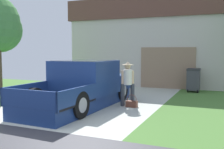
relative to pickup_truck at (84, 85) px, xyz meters
The scene contains 5 objects.
pickup_truck is the anchor object (origin of this frame).
person_with_hat 1.56m from the pickup_truck, 19.19° to the left, with size 0.46×0.42×1.59m.
handbag 1.82m from the pickup_truck, 11.89° to the left, with size 0.39×0.22×0.44m.
house_with_garage 8.95m from the pickup_truck, 86.66° to the left, with size 9.19×6.69×4.92m.
wheeled_trash_bin 5.85m from the pickup_truck, 55.78° to the left, with size 0.60×0.72×1.13m.
Camera 1 is at (4.59, -5.25, 1.95)m, focal length 42.51 mm.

